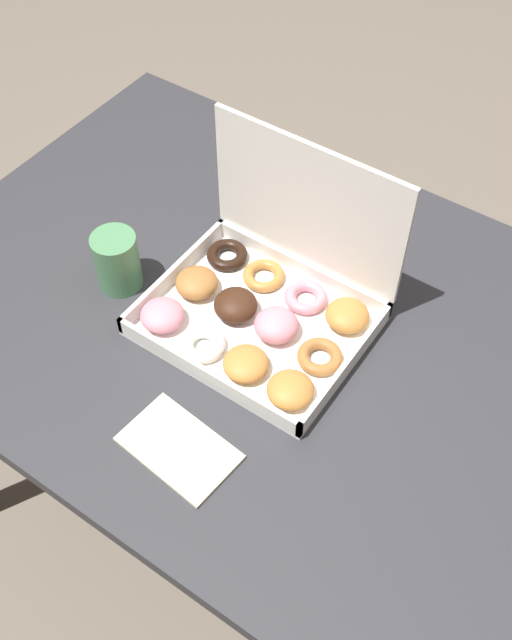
% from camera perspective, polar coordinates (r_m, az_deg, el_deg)
% --- Properties ---
extents(ground_plane, '(8.00, 8.00, 0.00)m').
position_cam_1_polar(ground_plane, '(1.87, 0.77, -14.43)').
color(ground_plane, '#6B6054').
extents(dining_table, '(1.23, 0.85, 0.75)m').
position_cam_1_polar(dining_table, '(1.30, 1.07, -2.60)').
color(dining_table, '#2D2D33').
rests_on(dining_table, ground_plane).
extents(donut_box, '(0.34, 0.28, 0.27)m').
position_cam_1_polar(donut_box, '(1.19, 0.64, 1.63)').
color(donut_box, white).
rests_on(donut_box, dining_table).
extents(coffee_mug, '(0.07, 0.07, 0.10)m').
position_cam_1_polar(coffee_mug, '(1.25, -10.55, 4.48)').
color(coffee_mug, '#4C8456').
rests_on(coffee_mug, dining_table).
extents(paper_napkin, '(0.17, 0.12, 0.01)m').
position_cam_1_polar(paper_napkin, '(1.09, -5.89, -9.67)').
color(paper_napkin, beige).
rests_on(paper_napkin, dining_table).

